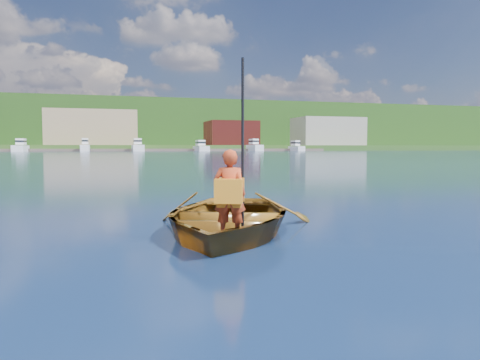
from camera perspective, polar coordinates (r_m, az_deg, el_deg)
The scene contains 8 objects.
ground at distance 6.00m, azimuth -12.87°, elevation -7.95°, with size 600.00×600.00×0.00m.
rowboat at distance 6.76m, azimuth -1.64°, elevation -4.59°, with size 3.72×4.30×0.75m.
child_paddler at distance 5.80m, azimuth -1.25°, elevation -1.58°, with size 0.47×0.43×2.25m.
shoreline at distance 242.65m, azimuth -15.95°, elevation 5.99°, with size 400.00×140.00×22.00m.
dock at distance 153.98m, azimuth -18.16°, elevation 3.49°, with size 160.02×4.91×0.80m.
waterfront_buildings at distance 171.15m, azimuth -18.52°, elevation 5.97°, with size 202.00×16.00×14.00m.
marina_yachts at distance 149.91m, azimuth -21.66°, elevation 3.78°, with size 145.29×13.96×4.31m.
hillside_trees at distance 237.09m, azimuth -12.62°, elevation 7.55°, with size 274.60×73.94×24.24m.
Camera 1 is at (-0.30, -5.87, 1.23)m, focal length 35.00 mm.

